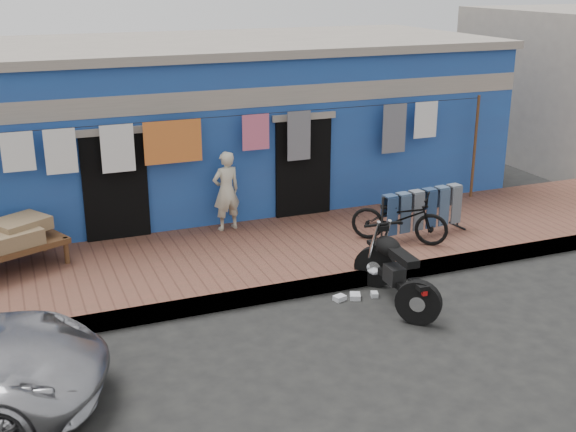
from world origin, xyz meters
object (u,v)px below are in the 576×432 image
at_px(motorcycle, 396,269).
at_px(jeans_rack, 422,211).
at_px(seated_person, 226,191).
at_px(bicycle, 400,212).

relative_size(motorcycle, jeans_rack, 0.97).
relative_size(seated_person, motorcycle, 0.83).
height_order(bicycle, jeans_rack, bicycle).
relative_size(seated_person, bicycle, 0.88).
bearing_deg(motorcycle, bicycle, 60.94).
distance_m(seated_person, jeans_rack, 3.48).
bearing_deg(bicycle, jeans_rack, -32.72).
distance_m(seated_person, motorcycle, 3.76).
bearing_deg(motorcycle, jeans_rack, 52.05).
distance_m(motorcycle, jeans_rack, 2.45).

